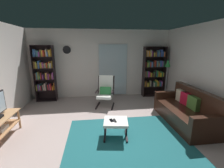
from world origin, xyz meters
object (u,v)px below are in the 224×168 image
Objects in this scene: cell_phone at (111,120)px; leather_sofa at (186,111)px; lounge_armchair at (106,90)px; tv_remote at (115,121)px; floor_lamp_by_shelf at (167,67)px; ottoman at (116,123)px; wall_clock at (67,50)px; bookshelf_near_sofa at (154,70)px; bookshelf_near_tv at (45,72)px.

leather_sofa is at bearing -0.43° from cell_phone.
leather_sofa is 2.50m from lounge_armchair.
cell_phone is at bearing 151.97° from tv_remote.
floor_lamp_by_shelf reaches higher than lounge_armchair.
floor_lamp_by_shelf reaches higher than tv_remote.
ottoman is 4.18× the size of cell_phone.
lounge_armchair reaches higher than ottoman.
leather_sofa is 4.42m from wall_clock.
leather_sofa reaches higher than tv_remote.
bookshelf_near_sofa is 3.43m from tv_remote.
bookshelf_near_tv reaches higher than bookshelf_near_sofa.
ottoman is at bearing -136.46° from floor_lamp_by_shelf.
floor_lamp_by_shelf is (0.21, -0.68, 0.20)m from bookshelf_near_sofa.
ottoman is at bearing -18.26° from cell_phone.
wall_clock reaches higher than cell_phone.
bookshelf_near_tv is at bearing 160.09° from lounge_armchair.
floor_lamp_by_shelf is (2.25, 2.03, 0.85)m from cell_phone.
cell_phone is (-0.10, 0.01, 0.07)m from ottoman.
bookshelf_near_sofa is 2.41m from leather_sofa.
bookshelf_near_tv is 4.13m from bookshelf_near_sofa.
bookshelf_near_tv is 6.97× the size of wall_clock.
bookshelf_near_tv is 1.31× the size of floor_lamp_by_shelf.
bookshelf_near_sofa reaches higher than tv_remote.
leather_sofa is 1.23× the size of floor_lamp_by_shelf.
bookshelf_near_sofa is 3.37× the size of ottoman.
bookshelf_near_sofa is 1.04× the size of leather_sofa.
leather_sofa is 13.13× the size of tv_remote.
leather_sofa is (4.15, -2.23, -0.76)m from bookshelf_near_tv.
floor_lamp_by_shelf is (0.20, 1.61, 0.93)m from leather_sofa.
bookshelf_near_tv is at bearing 151.72° from leather_sofa.
bookshelf_near_sofa is at bearing 0.90° from bookshelf_near_tv.
bookshelf_near_sofa is at bearing 107.38° from floor_lamp_by_shelf.
tv_remote reaches higher than cell_phone.
tv_remote is (-0.02, -0.02, 0.08)m from ottoman.
bookshelf_near_tv is 1.13m from wall_clock.
ottoman is at bearing -50.50° from bookshelf_near_tv.
floor_lamp_by_shelf is at bearing 3.95° from lounge_armchair.
floor_lamp_by_shelf is at bearing 30.03° from cell_phone.
bookshelf_near_sofa is 3.46m from cell_phone.
cell_phone is 3.15m from floor_lamp_by_shelf.
bookshelf_near_sofa is at bearing 41.09° from cell_phone.
lounge_armchair is at bearing 83.03° from tv_remote.
bookshelf_near_sofa is 3.43m from wall_clock.
floor_lamp_by_shelf is at bearing 35.26° from tv_remote.
lounge_armchair is (2.13, -0.77, -0.55)m from bookshelf_near_tv.
bookshelf_near_sofa is 1.28× the size of floor_lamp_by_shelf.
ottoman is 2.02× the size of wall_clock.
wall_clock is at bearing 143.79° from leather_sofa.
lounge_armchair is 1.91m from tv_remote.
wall_clock is (-3.34, 0.16, 0.80)m from bookshelf_near_sofa.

